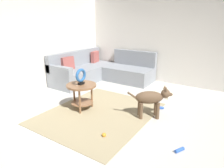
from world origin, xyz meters
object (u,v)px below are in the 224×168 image
side_table (82,90)px  dog (151,99)px  sectional_couch (101,71)px  dog_bed_mat (162,91)px  dog_toy_rope (180,150)px  torus_sculpture (81,76)px  dog_toy_bone (160,108)px  dog_toy_ball (104,135)px

side_table → dog: bearing=-71.7°
dog → sectional_couch: bearing=-158.2°
dog_bed_mat → dog_toy_rope: dog_bed_mat is taller
dog → torus_sculpture: bearing=-107.3°
side_table → dog_bed_mat: 2.16m
dog_toy_rope → dog_toy_bone: size_ratio=0.89×
dog_toy_ball → dog_toy_rope: bearing=-75.6°
sectional_couch → torus_sculpture: bearing=-154.2°
torus_sculpture → dog_bed_mat: size_ratio=0.41×
dog_toy_rope → sectional_couch: bearing=53.8°
dog_toy_bone → dog_bed_mat: bearing=17.8°
dog_toy_ball → dog_toy_rope: size_ratio=0.44×
sectional_couch → side_table: (-1.87, -0.90, 0.13)m
dog_bed_mat → dog: 1.49m
torus_sculpture → dog_toy_ball: bearing=-121.5°
torus_sculpture → sectional_couch: bearing=25.8°
sectional_couch → dog_toy_ball: sectional_couch is taller
sectional_couch → dog_toy_rope: 3.71m
dog → dog_toy_rope: size_ratio=4.51×
sectional_couch → dog_toy_rope: sectional_couch is taller
dog_toy_rope → dog_toy_bone: dog_toy_bone is taller
side_table → dog_toy_bone: bearing=-56.9°
dog → dog_toy_ball: bearing=-54.0°
torus_sculpture → dog_bed_mat: torus_sculpture is taller
dog_bed_mat → dog_toy_ball: (-2.46, 0.06, -0.01)m
side_table → torus_sculpture: bearing=180.0°
side_table → dog_toy_bone: (0.88, -1.35, -0.39)m
dog → dog_toy_bone: (0.44, -0.03, -0.35)m
sectional_couch → dog_toy_bone: sectional_couch is taller
sectional_couch → dog_toy_ball: 3.11m
side_table → dog_toy_ball: (-0.60, -0.98, -0.38)m
dog_toy_bone → dog: bearing=176.3°
torus_sculpture → dog_toy_bone: (0.88, -1.35, -0.68)m
dog_bed_mat → dog_toy_ball: size_ratio=11.37×
sectional_couch → dog: bearing=-122.7°
dog → dog_toy_rope: 1.12m
torus_sculpture → dog_bed_mat: 2.23m
dog_toy_ball → torus_sculpture: bearing=58.5°
side_table → torus_sculpture: size_ratio=1.84×
dog → dog_toy_bone: dog is taller
dog → dog_toy_ball: 1.15m
sectional_couch → dog_toy_bone: (-0.99, -2.26, -0.26)m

